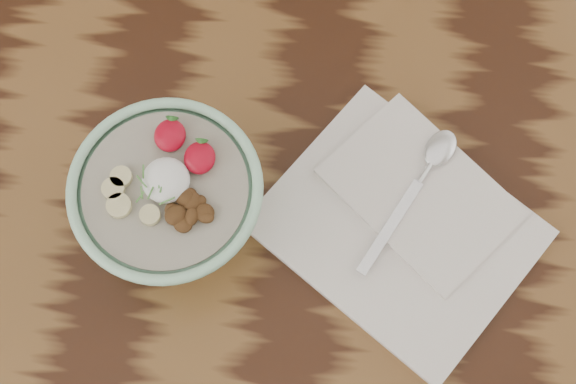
{
  "coord_description": "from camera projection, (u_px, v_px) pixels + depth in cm",
  "views": [
    {
      "loc": [
        21.29,
        -14.14,
        161.04
      ],
      "look_at": [
        18.76,
        10.14,
        86.6
      ],
      "focal_mm": 50.0,
      "sensor_mm": 36.0,
      "label": 1
    }
  ],
  "objects": [
    {
      "name": "table",
      "position": [
        123.0,
        311.0,
        0.96
      ],
      "size": [
        160.0,
        90.0,
        75.0
      ],
      "color": "black",
      "rests_on": "ground"
    },
    {
      "name": "napkin",
      "position": [
        403.0,
        221.0,
        0.89
      ],
      "size": [
        35.2,
        33.84,
        1.69
      ],
      "rotation": [
        0.0,
        0.0,
        -0.6
      ],
      "color": "silver",
      "rests_on": "table"
    },
    {
      "name": "breakfast_bowl",
      "position": [
        171.0,
        200.0,
        0.83
      ],
      "size": [
        19.65,
        19.65,
        12.83
      ],
      "rotation": [
        0.0,
        0.0,
        0.43
      ],
      "color": "#A1D9B3",
      "rests_on": "table"
    },
    {
      "name": "spoon",
      "position": [
        428.0,
        168.0,
        0.89
      ],
      "size": [
        10.92,
        18.32,
        1.02
      ],
      "rotation": [
        0.0,
        0.0,
        -0.48
      ],
      "color": "silver",
      "rests_on": "napkin"
    }
  ]
}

